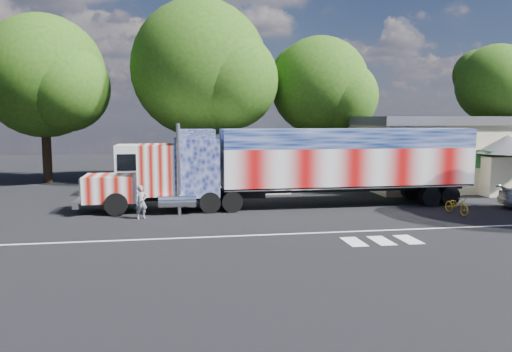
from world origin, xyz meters
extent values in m
plane|color=black|center=(0.00, 0.00, 0.00)|extent=(100.00, 100.00, 0.00)
cube|color=silver|center=(0.00, -3.00, 0.01)|extent=(30.00, 0.15, 0.01)
cube|color=silver|center=(2.80, -4.80, 0.01)|extent=(0.70, 1.60, 0.01)
cube|color=silver|center=(4.00, -4.80, 0.01)|extent=(0.70, 1.60, 0.01)
cube|color=silver|center=(5.20, -4.80, 0.01)|extent=(0.70, 1.60, 0.01)
cube|color=black|center=(-4.32, 3.79, 0.76)|extent=(9.80, 1.09, 0.33)
cube|color=tan|center=(-7.81, 3.79, 1.31)|extent=(2.83, 2.40, 1.42)
cube|color=silver|center=(-9.28, 3.79, 1.31)|extent=(0.13, 2.07, 1.26)
cube|color=silver|center=(-9.50, 3.79, 0.60)|extent=(0.33, 2.72, 0.39)
cube|color=tan|center=(-5.41, 3.79, 2.29)|extent=(1.96, 2.72, 2.72)
cube|color=black|center=(-6.34, 3.79, 2.78)|extent=(0.07, 2.29, 0.98)
cube|color=#4B548C|center=(-3.23, 3.79, 2.40)|extent=(2.40, 2.72, 3.16)
cube|color=#4B548C|center=(-3.23, 3.79, 4.19)|extent=(1.96, 2.61, 0.54)
cylinder|color=silver|center=(-4.21, 5.23, 2.40)|extent=(0.22, 0.22, 4.79)
cylinder|color=silver|center=(-4.21, 2.36, 2.40)|extent=(0.22, 0.22, 4.79)
cylinder|color=silver|center=(-4.32, 5.21, 0.71)|extent=(1.96, 0.72, 0.72)
cylinder|color=silver|center=(-4.32, 2.38, 0.71)|extent=(1.96, 0.72, 0.72)
cylinder|color=black|center=(-7.48, 2.60, 0.60)|extent=(1.20, 0.38, 1.20)
cylinder|color=black|center=(-7.48, 4.99, 0.60)|extent=(1.20, 0.38, 1.20)
cylinder|color=black|center=(-2.58, 2.65, 0.57)|extent=(1.13, 0.60, 1.13)
cylinder|color=black|center=(-2.58, 4.94, 0.57)|extent=(1.13, 0.60, 1.13)
cylinder|color=black|center=(-1.38, 2.65, 0.57)|extent=(1.13, 0.60, 1.13)
cylinder|color=black|center=(-1.38, 4.94, 0.57)|extent=(1.13, 0.60, 1.13)
cube|color=black|center=(5.48, 3.79, 1.03)|extent=(14.16, 1.20, 0.33)
cube|color=#DB7D7D|center=(5.48, 3.79, 2.29)|extent=(14.60, 2.83, 2.18)
cube|color=#41538F|center=(5.48, 3.79, 3.92)|extent=(14.60, 2.83, 1.09)
cube|color=silver|center=(5.48, 3.79, 1.20)|extent=(14.60, 2.83, 0.13)
cube|color=silver|center=(12.80, 3.79, 2.83)|extent=(0.04, 2.72, 3.16)
cylinder|color=black|center=(10.17, 2.65, 0.57)|extent=(1.13, 0.60, 1.13)
cylinder|color=black|center=(10.17, 4.94, 0.57)|extent=(1.13, 0.60, 1.13)
cylinder|color=black|center=(11.37, 2.65, 0.57)|extent=(1.13, 0.60, 1.13)
cylinder|color=black|center=(11.37, 4.94, 0.57)|extent=(1.13, 0.60, 1.13)
cube|color=silver|center=(-2.44, 9.63, 1.68)|extent=(11.49, 2.49, 3.35)
cube|color=black|center=(-2.44, 9.63, 2.30)|extent=(11.11, 2.55, 1.05)
cube|color=black|center=(-2.44, 9.63, 0.43)|extent=(11.49, 2.49, 0.24)
cube|color=black|center=(-8.19, 9.63, 1.82)|extent=(0.06, 2.20, 1.34)
cylinder|color=black|center=(-6.75, 8.43, 0.48)|extent=(0.96, 0.29, 0.96)
cylinder|color=black|center=(-6.75, 10.82, 0.48)|extent=(0.96, 0.29, 0.96)
cylinder|color=black|center=(0.43, 8.43, 0.48)|extent=(0.96, 0.29, 0.96)
cylinder|color=black|center=(0.43, 10.82, 0.48)|extent=(0.96, 0.29, 0.96)
cylinder|color=black|center=(1.29, 8.43, 0.48)|extent=(0.96, 0.29, 0.96)
cylinder|color=black|center=(1.29, 10.82, 0.48)|extent=(0.96, 0.29, 0.96)
cube|color=beige|center=(20.00, 11.00, 2.30)|extent=(22.00, 10.00, 4.60)
cube|color=#46464B|center=(20.00, 11.00, 4.90)|extent=(22.40, 10.40, 0.60)
cube|color=#1E5926|center=(12.00, 5.96, 2.40)|extent=(1.60, 0.08, 1.20)
cube|color=#1E5926|center=(16.00, 5.96, 2.40)|extent=(1.60, 0.08, 1.20)
cube|color=beige|center=(17.00, 5.40, 1.30)|extent=(3.00, 1.20, 2.60)
cube|color=#1E5926|center=(17.00, 5.40, 2.90)|extent=(3.40, 1.60, 0.25)
cone|color=#46464B|center=(17.00, 5.40, 3.40)|extent=(4.00, 4.00, 1.20)
imported|color=slate|center=(-6.13, 1.50, 0.85)|extent=(0.72, 0.59, 1.71)
imported|color=gold|center=(10.32, 0.06, 0.48)|extent=(0.85, 1.89, 0.96)
cylinder|color=black|center=(7.38, 15.75, 3.09)|extent=(0.70, 0.70, 6.17)
sphere|color=#2D5413|center=(7.38, 15.75, 7.71)|extent=(7.96, 7.96, 7.96)
sphere|color=#2D5413|center=(8.97, 14.56, 6.83)|extent=(5.57, 5.57, 5.57)
sphere|color=#2D5413|center=(6.19, 16.94, 8.60)|extent=(5.17, 5.17, 5.17)
cylinder|color=black|center=(-14.34, 17.49, 3.33)|extent=(0.70, 0.70, 6.66)
sphere|color=#2D5413|center=(-14.34, 17.49, 8.33)|extent=(9.50, 9.50, 9.50)
sphere|color=#2D5413|center=(-12.44, 16.07, 7.37)|extent=(6.65, 6.65, 6.65)
sphere|color=#2D5413|center=(-15.76, 18.92, 9.28)|extent=(6.18, 6.18, 6.18)
cylinder|color=black|center=(25.95, 19.79, 3.35)|extent=(0.70, 0.70, 6.69)
sphere|color=#2D5413|center=(25.95, 19.79, 8.36)|extent=(7.44, 7.44, 7.44)
sphere|color=#2D5413|center=(24.84, 20.90, 9.32)|extent=(4.84, 4.84, 4.84)
cylinder|color=black|center=(-2.33, 16.00, 3.59)|extent=(0.70, 0.70, 7.17)
sphere|color=#2D5413|center=(-2.33, 16.00, 8.96)|extent=(10.70, 10.70, 10.70)
sphere|color=#2D5413|center=(-0.19, 14.40, 7.94)|extent=(7.49, 7.49, 7.49)
sphere|color=#2D5413|center=(-3.93, 17.61, 9.99)|extent=(6.96, 6.96, 6.96)
camera|label=1|loc=(-4.46, -23.94, 5.03)|focal=35.00mm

